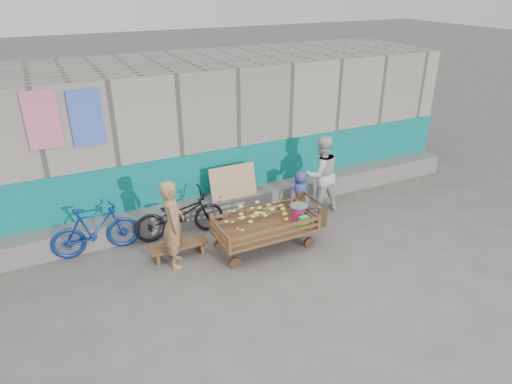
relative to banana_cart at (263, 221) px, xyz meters
name	(u,v)px	position (x,y,z in m)	size (l,w,h in m)	color
ground	(270,275)	(-0.28, -0.82, -0.58)	(80.00, 80.00, 0.00)	#54524D
building_wall	(189,129)	(-0.28, 3.23, 0.88)	(12.00, 3.50, 3.00)	gray
banana_cart	(263,221)	(0.00, 0.00, 0.00)	(2.02, 0.92, 0.86)	brown
bench	(178,248)	(-1.50, 0.43, -0.39)	(1.03, 0.31, 0.26)	brown
vendor_man	(173,224)	(-1.61, 0.24, 0.22)	(0.58, 0.38, 1.60)	#A07647
woman	(321,174)	(1.82, 0.88, 0.26)	(0.81, 0.63, 1.68)	silver
child	(300,192)	(1.34, 0.92, -0.09)	(0.48, 0.31, 0.98)	#394590
bicycle_dark	(180,215)	(-1.24, 1.14, -0.12)	(0.61, 1.75, 0.92)	black
bicycle_blue	(96,230)	(-2.79, 1.23, -0.11)	(0.44, 1.57, 0.94)	navy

